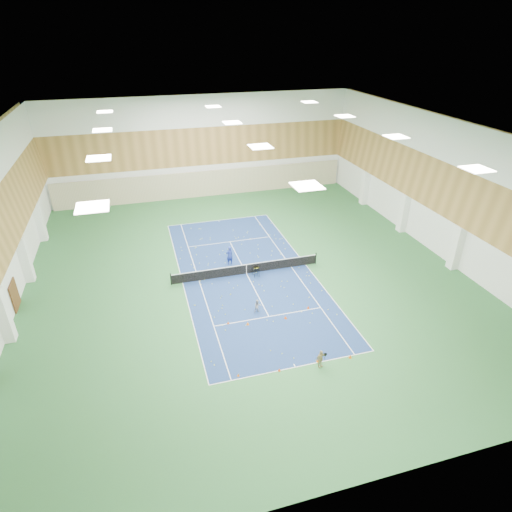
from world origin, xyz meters
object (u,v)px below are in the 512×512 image
Objects in this scene: child_court at (258,306)px; child_apron at (320,359)px; tennis_net at (246,268)px; ball_cart at (256,272)px; coach at (230,255)px.

child_apron is (2.13, -6.64, 0.10)m from child_court.
tennis_net is 5.63m from child_court.
child_court is 1.20× the size of ball_cart.
child_court is at bearing 92.38° from child_apron.
coach is 7.67m from child_court.
ball_cart is at bearing 78.52° from child_apron.
ball_cart is at bearing 71.11° from child_court.
child_court is at bearing 76.16° from coach.
coach reaches higher than child_court.
child_apron is (1.50, -12.23, 0.08)m from tennis_net.
child_court reaches higher than ball_cart.
coach is 1.69× the size of child_court.
ball_cart is (1.33, 5.00, -0.09)m from child_court.
child_court is at bearing -96.50° from tennis_net.
ball_cart is (1.69, -2.65, -0.45)m from coach.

